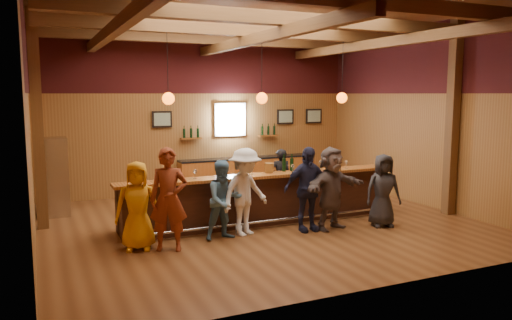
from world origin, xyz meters
The scene contains 27 objects.
room centered at (0.00, 0.06, 3.21)m, with size 9.04×9.00×4.52m.
bar_counter centered at (0.02, 0.15, 0.52)m, with size 6.30×1.07×1.11m.
back_bar_cabinet centered at (1.20, 3.72, 0.48)m, with size 4.00×0.52×0.95m.
window centered at (0.80, 3.95, 2.05)m, with size 0.95×0.09×0.95m.
framed_pictures centered at (1.67, 3.94, 2.10)m, with size 5.35×0.05×0.45m.
wine_shelves centered at (0.80, 3.88, 1.62)m, with size 3.00×0.18×0.30m.
pendant_lights centered at (0.00, 0.00, 2.71)m, with size 4.24×0.24×1.37m.
stainless_fridge centered at (-4.10, 2.60, 0.90)m, with size 0.70×0.70×1.80m, color silver.
customer_orange centered at (-2.80, -0.77, 0.80)m, with size 0.78×0.51×1.61m, color orange.
customer_redvest centered at (-2.29, -1.03, 0.93)m, with size 0.68×0.44×1.86m, color maroon.
customer_denim centered at (-1.16, -0.78, 0.77)m, with size 0.75×0.58×1.53m, color teal.
customer_white centered at (-0.68, -0.70, 0.87)m, with size 1.12×0.65×1.74m, color white.
customer_navy centered at (0.59, -0.92, 0.87)m, with size 1.02×0.42×1.74m, color #1C1E39.
customer_brown centered at (1.12, -1.01, 0.86)m, with size 1.60×0.51×1.72m, color #5A4C48.
customer_dark centered at (2.24, -1.26, 0.77)m, with size 0.75×0.49×1.54m, color #252527.
bartender centered at (1.05, 1.19, 0.73)m, with size 0.53×0.35×1.46m, color black.
ice_bucket centered at (0.14, -0.08, 1.22)m, with size 0.20×0.20×0.21m, color brown.
bottle_a centered at (0.53, -0.02, 1.26)m, with size 0.08×0.08×0.38m.
bottle_b centered at (0.72, -0.03, 1.26)m, with size 0.08×0.08×0.37m.
glass_a centered at (-2.67, -0.21, 1.24)m, with size 0.08×0.08×0.18m.
glass_b centered at (-1.92, -0.24, 1.23)m, with size 0.08×0.08×0.17m.
glass_c centered at (-1.52, -0.12, 1.24)m, with size 0.08×0.08×0.19m.
glass_d centered at (-0.88, -0.26, 1.25)m, with size 0.09×0.09×0.19m.
glass_e centered at (-0.28, -0.11, 1.22)m, with size 0.07×0.07×0.16m.
glass_f centered at (0.65, -0.18, 1.23)m, with size 0.08×0.08×0.17m.
glass_g centered at (1.43, -0.07, 1.25)m, with size 0.09×0.09×0.20m.
glass_h centered at (2.02, -0.21, 1.25)m, with size 0.09×0.09×0.19m.
Camera 1 is at (-4.41, -9.61, 2.79)m, focal length 35.00 mm.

